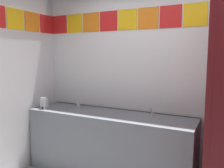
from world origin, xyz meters
name	(u,v)px	position (x,y,z in m)	size (l,w,h in m)	color
wall_back	(170,70)	(0.00, 1.50, 1.43)	(3.75, 0.09, 2.85)	silver
vanity_counter	(109,144)	(-0.71, 1.16, 0.44)	(2.23, 0.60, 0.86)	slate
faucet_left	(78,104)	(-1.27, 1.25, 0.92)	(0.04, 0.10, 0.14)	silver
faucet_right	(152,113)	(-0.15, 1.25, 0.92)	(0.04, 0.10, 0.14)	silver
soap_dispenser	(44,103)	(-1.66, 0.98, 0.94)	(0.09, 0.09, 0.16)	#B7BABF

